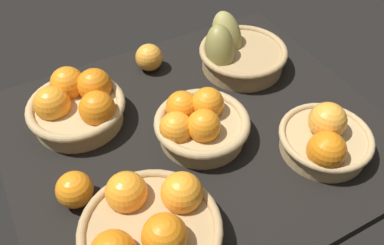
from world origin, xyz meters
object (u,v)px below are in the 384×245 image
object	(u,v)px
loose_orange_front_gap	(75,190)
basket_near_right	(78,104)
basket_near_left_pears	(237,52)
basket_far_left	(325,139)
basket_far_right	(150,229)
loose_orange_back_gap	(149,57)
basket_center	(198,123)

from	to	relation	value
loose_orange_front_gap	basket_near_right	bearing A→B (deg)	-109.22
basket_near_left_pears	basket_far_left	bearing A→B (deg)	90.30
basket_far_left	basket_far_right	bearing A→B (deg)	2.80
basket_near_right	loose_orange_back_gap	world-z (taller)	basket_near_right
basket_far_left	basket_near_left_pears	size ratio (longest dim) A/B	0.85
basket_far_right	basket_near_right	world-z (taller)	basket_far_right
basket_far_right	loose_orange_front_gap	xyz separation A→B (cm)	(9.03, -14.97, -0.87)
basket_center	loose_orange_back_gap	xyz separation A→B (cm)	(-0.67, -27.85, -0.75)
basket_far_right	basket_far_left	xyz separation A→B (cm)	(-41.61, -2.03, -0.50)
basket_center	basket_far_right	distance (cm)	27.38
basket_far_left	basket_center	bearing A→B (deg)	-37.62
basket_far_left	loose_orange_back_gap	distance (cm)	49.18
loose_orange_front_gap	basket_center	bearing A→B (deg)	-172.72
loose_orange_back_gap	basket_far_right	bearing A→B (deg)	66.04
basket_center	loose_orange_front_gap	bearing A→B (deg)	7.28
basket_near_left_pears	basket_near_right	distance (cm)	42.88
basket_near_left_pears	loose_orange_front_gap	world-z (taller)	basket_near_left_pears
basket_center	loose_orange_back_gap	size ratio (longest dim) A/B	2.95
basket_far_left	basket_near_left_pears	world-z (taller)	basket_near_left_pears
basket_far_right	loose_orange_front_gap	size ratio (longest dim) A/B	3.49
basket_near_left_pears	loose_orange_front_gap	distance (cm)	54.83
basket_far_left	basket_near_left_pears	xyz separation A→B (cm)	(0.18, -34.38, 0.51)
loose_orange_front_gap	loose_orange_back_gap	size ratio (longest dim) A/B	1.01
basket_far_left	loose_orange_front_gap	bearing A→B (deg)	-14.33
basket_center	loose_orange_back_gap	distance (cm)	27.87
basket_center	basket_far_left	distance (cm)	27.28
basket_far_right	basket_near_right	size ratio (longest dim) A/B	1.13
basket_near_left_pears	loose_orange_front_gap	bearing A→B (deg)	23.02
basket_near_left_pears	basket_near_right	world-z (taller)	basket_near_left_pears
basket_far_left	loose_orange_back_gap	xyz separation A→B (cm)	(20.93, -44.50, -0.41)
loose_orange_back_gap	basket_near_left_pears	bearing A→B (deg)	154.00
basket_far_left	basket_near_right	world-z (taller)	basket_far_left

